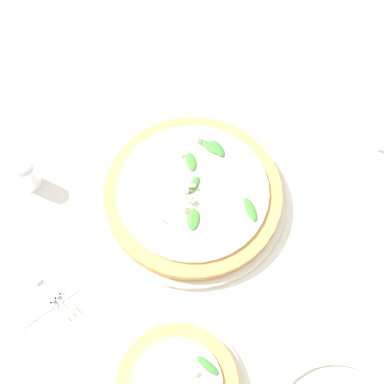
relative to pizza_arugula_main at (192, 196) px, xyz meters
name	(u,v)px	position (x,y,z in m)	size (l,w,h in m)	color
ground_plane	(186,194)	(-0.02, 0.00, -0.02)	(6.00, 6.00, 0.00)	silver
pizza_arugula_main	(192,196)	(0.00, 0.00, 0.00)	(0.31, 0.31, 0.05)	silver
napkin	(26,270)	(-0.12, -0.26, -0.01)	(0.17, 0.13, 0.01)	white
fork	(29,272)	(-0.12, -0.26, -0.01)	(0.19, 0.02, 0.00)	silver
shaker_pepper	(27,174)	(-0.23, -0.14, 0.02)	(0.03, 0.03, 0.07)	silver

